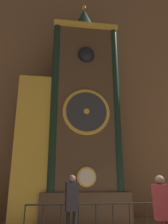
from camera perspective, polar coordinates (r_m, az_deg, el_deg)
The scene contains 5 objects.
cathedral_back_wall at distance 12.16m, azimuth 0.19°, elevation 10.41°, with size 24.00×0.32×14.67m.
clock_tower at distance 9.55m, azimuth -2.45°, elevation -1.98°, with size 4.54×1.82×10.38m.
railing_fence at distance 7.35m, azimuth 3.16°, elevation -26.16°, with size 4.28×0.05×1.01m.
visitor_near at distance 6.56m, azimuth -3.26°, elevation -22.42°, with size 0.37×0.28×1.84m.
visitor_far at distance 5.57m, azimuth 19.79°, elevation -22.72°, with size 0.36×0.25×1.81m.
Camera 1 is at (-1.56, -4.78, 1.74)m, focal length 35.00 mm.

